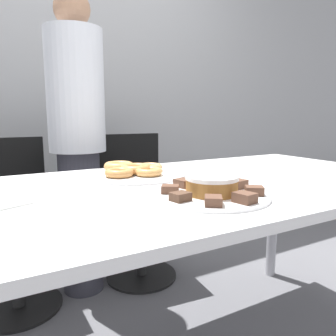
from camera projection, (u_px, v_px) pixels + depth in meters
wall_back at (71, 76)px, 2.44m from camera, size 8.00×0.05×2.60m
table at (180, 204)px, 1.19m from camera, size 1.99×0.94×0.77m
person_standing at (78, 140)px, 1.79m from camera, size 0.30×0.30×1.65m
office_chair_left at (12, 229)px, 1.72m from camera, size 0.44×0.44×0.89m
office_chair_right at (137, 209)px, 2.06m from camera, size 0.48×0.48×0.89m
plate_cake at (212, 196)px, 0.98m from camera, size 0.34×0.34×0.01m
plate_donuts at (136, 174)px, 1.33m from camera, size 0.40×0.40×0.01m
frosted_cake at (212, 185)px, 0.98m from camera, size 0.16×0.16×0.06m
lamington_0 at (246, 197)px, 0.88m from camera, size 0.06×0.06×0.03m
lamington_1 at (254, 191)px, 0.97m from camera, size 0.07×0.07×0.03m
lamington_2 at (238, 184)px, 1.06m from camera, size 0.06×0.05×0.03m
lamington_3 at (210, 182)px, 1.10m from camera, size 0.07×0.07×0.02m
lamington_4 at (184, 183)px, 1.07m from camera, size 0.06×0.06×0.03m
lamington_5 at (170, 189)px, 0.99m from camera, size 0.07×0.06×0.02m
lamington_6 at (180, 197)px, 0.90m from camera, size 0.06×0.05×0.02m
lamington_7 at (213, 201)px, 0.86m from camera, size 0.07×0.07×0.02m
donut_0 at (136, 169)px, 1.33m from camera, size 0.13×0.13×0.04m
donut_1 at (149, 172)px, 1.28m from camera, size 0.11×0.11×0.03m
donut_2 at (151, 167)px, 1.38m from camera, size 0.11×0.11×0.03m
donut_3 at (119, 166)px, 1.39m from camera, size 0.13×0.13×0.04m
donut_4 at (119, 173)px, 1.25m from camera, size 0.11×0.11×0.03m
napkin at (8, 204)px, 0.89m from camera, size 0.12×0.11×0.01m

